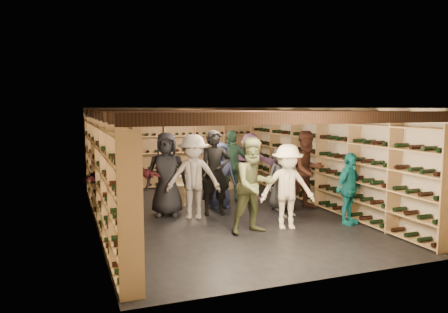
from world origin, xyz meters
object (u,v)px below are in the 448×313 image
crate_stack_right (181,185)px  person_5 (122,180)px  person_4 (349,189)px  person_7 (289,182)px  person_6 (220,175)px  person_10 (231,166)px  crate_stack_left (175,195)px  person_12 (281,179)px  crate_loose (224,186)px  person_8 (307,170)px  person_2 (254,186)px  person_11 (251,166)px  person_0 (167,174)px  person_1 (215,173)px  person_3 (287,187)px  person_9 (193,177)px

crate_stack_right → person_5: size_ratio=0.31×
person_4 → person_7: (-0.84, 1.02, 0.02)m
person_6 → person_10: (0.55, 0.67, 0.12)m
crate_stack_left → person_12: (2.22, -1.35, 0.49)m
crate_loose → person_12: 3.04m
person_8 → person_10: (-1.38, 1.47, -0.01)m
crate_stack_left → person_2: size_ratio=0.32×
person_11 → person_12: size_ratio=1.17×
person_2 → person_4: person_2 is taller
crate_stack_right → person_8: 3.73m
person_0 → person_11: bearing=36.4°
person_12 → person_5: bearing=171.3°
person_1 → person_3: (0.98, -1.56, -0.11)m
person_4 → person_6: (-2.02, 2.28, 0.05)m
crate_stack_right → person_3: 4.33m
person_8 → person_6: bearing=151.1°
person_3 → person_6: bearing=123.1°
crate_stack_right → person_9: 2.82m
person_5 → person_7: bearing=-18.7°
person_6 → person_12: (1.30, -0.68, -0.05)m
crate_stack_left → crate_stack_right: size_ratio=1.10×
person_3 → person_4: size_ratio=1.13×
person_9 → person_8: bearing=21.1°
person_8 → person_12: (-0.63, 0.11, -0.18)m
person_4 → person_9: person_9 is taller
person_8 → person_9: person_8 is taller
person_3 → person_12: size_ratio=1.13×
crate_loose → person_4: bearing=-76.8°
crate_loose → person_11: 1.79m
crate_stack_right → person_11: 2.13m
person_0 → person_6: 1.37m
crate_loose → person_8: (0.98, -3.06, 0.85)m
person_3 → person_10: bearing=108.0°
person_9 → crate_stack_left: bearing=116.4°
crate_loose → person_9: person_9 is taller
person_3 → person_11: size_ratio=0.96×
crate_stack_right → person_5: person_5 is taller
person_3 → person_9: (-1.52, 1.45, 0.07)m
person_10 → person_1: bearing=-115.6°
person_0 → person_8: (3.27, -0.54, -0.00)m
person_9 → crate_stack_right: bearing=104.4°
person_4 → person_12: person_12 is taller
crate_stack_left → person_11: 2.12m
crate_stack_right → person_7: bearing=-63.9°
person_6 → person_10: 0.88m
person_3 → person_7: size_ratio=1.10×
crate_loose → person_2: person_2 is taller
person_0 → person_8: person_0 is taller
crate_stack_left → person_7: size_ratio=0.38×
person_2 → person_12: (1.38, 1.50, -0.18)m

